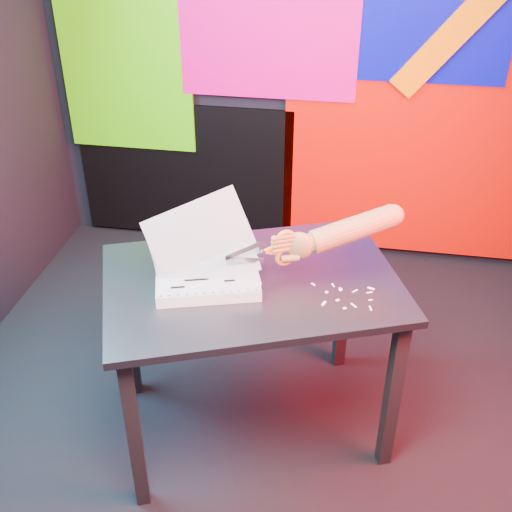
# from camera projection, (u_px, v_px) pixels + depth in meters

# --- Properties ---
(room) EXTENTS (3.01, 3.01, 2.71)m
(room) POSITION_uv_depth(u_px,v_px,m) (275.00, 126.00, 2.06)
(room) COLOR black
(room) RESTS_ON ground
(backdrop) EXTENTS (2.88, 0.05, 2.08)m
(backdrop) POSITION_uv_depth(u_px,v_px,m) (324.00, 99.00, 3.48)
(backdrop) COLOR #CD0801
(backdrop) RESTS_ON ground
(work_table) EXTENTS (1.27, 1.07, 0.75)m
(work_table) POSITION_uv_depth(u_px,v_px,m) (252.00, 302.00, 2.43)
(work_table) COLOR black
(work_table) RESTS_ON ground
(printout_stack) EXTENTS (0.46, 0.37, 0.35)m
(printout_stack) POSITION_uv_depth(u_px,v_px,m) (207.00, 276.00, 2.34)
(printout_stack) COLOR white
(printout_stack) RESTS_ON work_table
(scissors) EXTENTS (0.24, 0.13, 0.15)m
(scissors) POSITION_uv_depth(u_px,v_px,m) (280.00, 249.00, 2.32)
(scissors) COLOR silver
(scissors) RESTS_ON printout_stack
(hand_forearm) EXTENTS (0.46, 0.27, 0.16)m
(hand_forearm) POSITION_uv_depth(u_px,v_px,m) (344.00, 231.00, 2.37)
(hand_forearm) COLOR brown
(hand_forearm) RESTS_ON work_table
(paper_clippings) EXTENTS (0.23, 0.15, 0.00)m
(paper_clippings) POSITION_uv_depth(u_px,v_px,m) (346.00, 296.00, 2.29)
(paper_clippings) COLOR white
(paper_clippings) RESTS_ON work_table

